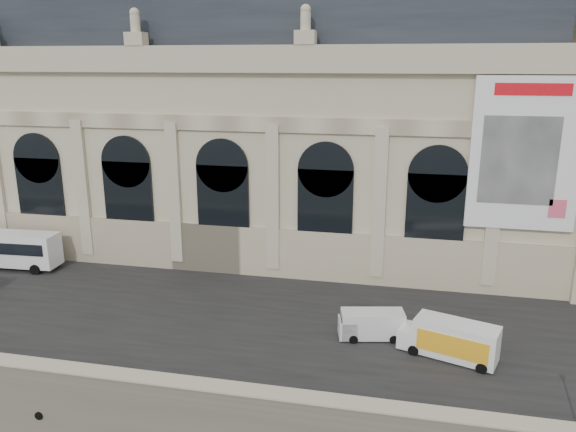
# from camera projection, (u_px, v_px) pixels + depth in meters

# --- Properties ---
(quay) EXTENTS (160.00, 70.00, 6.00)m
(quay) POSITION_uv_depth(u_px,v_px,m) (291.00, 260.00, 68.85)
(quay) COLOR #796E5D
(quay) RESTS_ON ground
(street) EXTENTS (160.00, 24.00, 0.06)m
(street) POSITION_uv_depth(u_px,v_px,m) (241.00, 309.00, 48.25)
(street) COLOR #2D2D2D
(street) RESTS_ON quay
(parapet) EXTENTS (160.00, 1.40, 1.21)m
(parapet) POSITION_uv_depth(u_px,v_px,m) (180.00, 389.00, 35.47)
(parapet) COLOR #796E5D
(parapet) RESTS_ON quay
(museum) EXTENTS (69.00, 18.70, 29.10)m
(museum) POSITION_uv_depth(u_px,v_px,m) (230.00, 126.00, 61.70)
(museum) COLOR beige
(museum) RESTS_ON quay
(van_c) EXTENTS (5.23, 2.84, 2.21)m
(van_c) POSITION_uv_depth(u_px,v_px,m) (368.00, 325.00, 42.97)
(van_c) COLOR silver
(van_c) RESTS_ON quay
(box_truck) EXTENTS (7.24, 4.26, 2.78)m
(box_truck) POSITION_uv_depth(u_px,v_px,m) (450.00, 340.00, 40.10)
(box_truck) COLOR white
(box_truck) RESTS_ON quay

